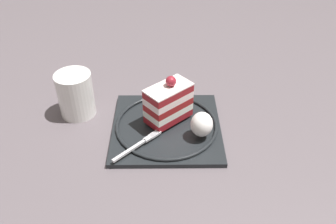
{
  "coord_description": "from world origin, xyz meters",
  "views": [
    {
      "loc": [
        0.58,
        -0.11,
        0.5
      ],
      "look_at": [
        0.01,
        0.0,
        0.05
      ],
      "focal_mm": 37.95,
      "sensor_mm": 36.0,
      "label": 1
    }
  ],
  "objects_px": {
    "cake_slice": "(168,102)",
    "fork": "(139,144)",
    "drink_glass_near": "(76,96)",
    "dessert_plate": "(168,126)",
    "whipped_cream_dollop": "(202,124)"
  },
  "relations": [
    {
      "from": "cake_slice",
      "to": "dessert_plate",
      "type": "bearing_deg",
      "value": -14.56
    },
    {
      "from": "cake_slice",
      "to": "fork",
      "type": "relative_size",
      "value": 1.04
    },
    {
      "from": "cake_slice",
      "to": "drink_glass_near",
      "type": "relative_size",
      "value": 1.09
    },
    {
      "from": "dessert_plate",
      "to": "drink_glass_near",
      "type": "bearing_deg",
      "value": -117.34
    },
    {
      "from": "cake_slice",
      "to": "fork",
      "type": "distance_m",
      "value": 0.11
    },
    {
      "from": "cake_slice",
      "to": "drink_glass_near",
      "type": "height_order",
      "value": "cake_slice"
    },
    {
      "from": "dessert_plate",
      "to": "cake_slice",
      "type": "relative_size",
      "value": 2.42
    },
    {
      "from": "whipped_cream_dollop",
      "to": "fork",
      "type": "bearing_deg",
      "value": -86.5
    },
    {
      "from": "drink_glass_near",
      "to": "fork",
      "type": "bearing_deg",
      "value": 37.51
    },
    {
      "from": "whipped_cream_dollop",
      "to": "fork",
      "type": "relative_size",
      "value": 0.5
    },
    {
      "from": "dessert_plate",
      "to": "whipped_cream_dollop",
      "type": "relative_size",
      "value": 5.02
    },
    {
      "from": "cake_slice",
      "to": "fork",
      "type": "height_order",
      "value": "cake_slice"
    },
    {
      "from": "fork",
      "to": "drink_glass_near",
      "type": "xyz_separation_m",
      "value": [
        -0.15,
        -0.12,
        0.03
      ]
    },
    {
      "from": "dessert_plate",
      "to": "whipped_cream_dollop",
      "type": "bearing_deg",
      "value": 50.5
    },
    {
      "from": "drink_glass_near",
      "to": "dessert_plate",
      "type": "bearing_deg",
      "value": 62.66
    }
  ]
}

